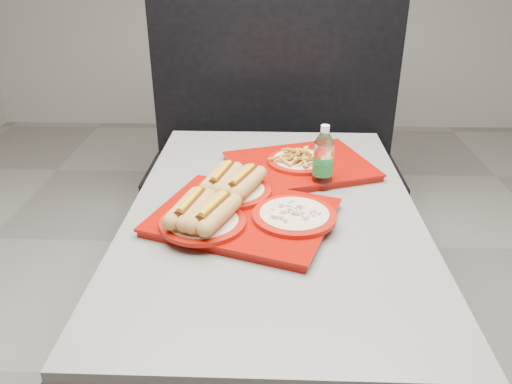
{
  "coord_description": "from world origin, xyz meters",
  "views": [
    {
      "loc": [
        -0.01,
        -1.39,
        1.5
      ],
      "look_at": [
        -0.05,
        -0.06,
        0.83
      ],
      "focal_mm": 35.0,
      "sensor_mm": 36.0,
      "label": 1
    }
  ],
  "objects_px": {
    "tray_near": "(238,208)",
    "tray_far": "(300,163)",
    "diner_table": "(273,250)",
    "water_bottle": "(323,161)",
    "booth_bench": "(273,168)"
  },
  "relations": [
    {
      "from": "booth_bench",
      "to": "tray_far",
      "type": "height_order",
      "value": "booth_bench"
    },
    {
      "from": "diner_table",
      "to": "tray_far",
      "type": "xyz_separation_m",
      "value": [
        0.1,
        0.29,
        0.19
      ]
    },
    {
      "from": "tray_near",
      "to": "diner_table",
      "type": "bearing_deg",
      "value": 38.73
    },
    {
      "from": "diner_table",
      "to": "tray_near",
      "type": "relative_size",
      "value": 2.34
    },
    {
      "from": "diner_table",
      "to": "tray_near",
      "type": "bearing_deg",
      "value": -141.27
    },
    {
      "from": "diner_table",
      "to": "booth_bench",
      "type": "bearing_deg",
      "value": 90.0
    },
    {
      "from": "booth_bench",
      "to": "water_bottle",
      "type": "height_order",
      "value": "booth_bench"
    },
    {
      "from": "booth_bench",
      "to": "tray_far",
      "type": "relative_size",
      "value": 2.28
    },
    {
      "from": "tray_near",
      "to": "tray_far",
      "type": "relative_size",
      "value": 1.03
    },
    {
      "from": "booth_bench",
      "to": "water_bottle",
      "type": "xyz_separation_m",
      "value": [
        0.16,
        -0.95,
        0.44
      ]
    },
    {
      "from": "diner_table",
      "to": "water_bottle",
      "type": "xyz_separation_m",
      "value": [
        0.16,
        0.15,
        0.26
      ]
    },
    {
      "from": "booth_bench",
      "to": "tray_near",
      "type": "xyz_separation_m",
      "value": [
        -0.11,
        -1.18,
        0.39
      ]
    },
    {
      "from": "diner_table",
      "to": "tray_far",
      "type": "distance_m",
      "value": 0.36
    },
    {
      "from": "booth_bench",
      "to": "diner_table",
      "type": "bearing_deg",
      "value": -90.0
    },
    {
      "from": "tray_near",
      "to": "tray_far",
      "type": "height_order",
      "value": "tray_near"
    }
  ]
}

